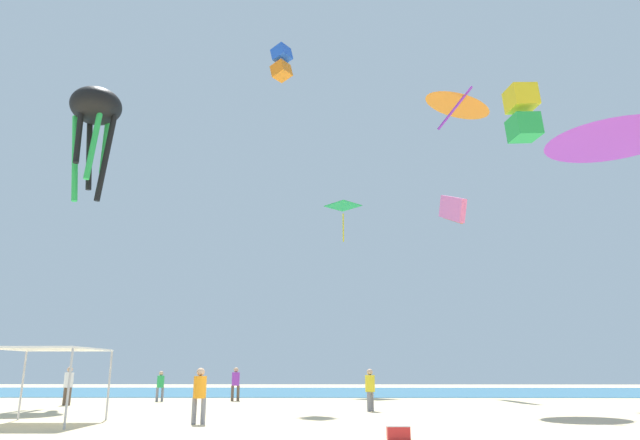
{
  "coord_description": "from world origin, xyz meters",
  "views": [
    {
      "loc": [
        2.11,
        -18.25,
        1.67
      ],
      "look_at": [
        1.7,
        7.83,
        8.62
      ],
      "focal_mm": 31.77,
      "sensor_mm": 36.0,
      "label": 1
    }
  ],
  "objects": [
    {
      "name": "person_far_shore",
      "position": [
        -3.24,
        15.27,
        1.08
      ],
      "size": [
        0.47,
        0.44,
        1.85
      ],
      "rotation": [
        0.0,
        0.0,
        3.51
      ],
      "color": "brown",
      "rests_on": "ground"
    },
    {
      "name": "ocean_strip",
      "position": [
        0.0,
        29.85,
        0.01
      ],
      "size": [
        110.0,
        21.71,
        0.03
      ],
      "primitive_type": "cube",
      "color": "teal",
      "rests_on": "ground"
    },
    {
      "name": "kite_box_blue",
      "position": [
        -0.74,
        12.68,
        19.91
      ],
      "size": [
        1.45,
        1.4,
        2.18
      ],
      "rotation": [
        0.0,
        0.0,
        0.97
      ],
      "color": "blue"
    },
    {
      "name": "person_leftmost",
      "position": [
        3.85,
        6.94,
        1.02
      ],
      "size": [
        0.41,
        0.43,
        1.74
      ],
      "rotation": [
        0.0,
        0.0,
        1.06
      ],
      "color": "slate",
      "rests_on": "ground"
    },
    {
      "name": "person_near_tent",
      "position": [
        -10.96,
        11.02,
        1.09
      ],
      "size": [
        0.46,
        0.44,
        1.86
      ],
      "rotation": [
        0.0,
        0.0,
        5.81
      ],
      "color": "brown",
      "rests_on": "ground"
    },
    {
      "name": "ground",
      "position": [
        0.0,
        0.0,
        -0.05
      ],
      "size": [
        110.0,
        110.0,
        0.1
      ],
      "primitive_type": "cube",
      "color": "beige"
    },
    {
      "name": "kite_parafoil_pink",
      "position": [
        10.86,
        20.31,
        12.73
      ],
      "size": [
        0.85,
        5.52,
        3.35
      ],
      "rotation": [
        0.0,
        0.0,
        4.78
      ],
      "color": "pink"
    },
    {
      "name": "person_central",
      "position": [
        -2.1,
        0.87,
        1.03
      ],
      "size": [
        0.46,
        0.42,
        1.76
      ],
      "rotation": [
        0.0,
        0.0,
        2.95
      ],
      "color": "slate",
      "rests_on": "ground"
    },
    {
      "name": "kite_delta_orange",
      "position": [
        9.2,
        9.87,
        15.85
      ],
      "size": [
        4.59,
        4.58,
        3.07
      ],
      "rotation": [
        0.0,
        0.0,
        1.19
      ],
      "color": "orange"
    },
    {
      "name": "kite_box_yellow",
      "position": [
        13.58,
        12.51,
        16.36
      ],
      "size": [
        1.85,
        1.76,
        3.35
      ],
      "rotation": [
        0.0,
        0.0,
        4.87
      ],
      "color": "yellow"
    },
    {
      "name": "kite_diamond_green",
      "position": [
        3.24,
        23.95,
        13.9
      ],
      "size": [
        2.99,
        2.99,
        2.91
      ],
      "rotation": [
        0.0,
        0.0,
        3.92
      ],
      "color": "green"
    },
    {
      "name": "kite_octopus_black",
      "position": [
        -11.72,
        12.33,
        16.54
      ],
      "size": [
        4.06,
        4.06,
        7.0
      ],
      "rotation": [
        0.0,
        0.0,
        4.18
      ],
      "color": "black"
    },
    {
      "name": "canopy_tent",
      "position": [
        -7.22,
        0.83,
        2.28
      ],
      "size": [
        3.16,
        3.28,
        2.39
      ],
      "color": "#B2B2B7",
      "rests_on": "ground"
    },
    {
      "name": "person_rightmost",
      "position": [
        -7.38,
        14.67,
        0.96
      ],
      "size": [
        0.4,
        0.39,
        1.64
      ],
      "rotation": [
        0.0,
        0.0,
        3.66
      ],
      "color": "slate",
      "rests_on": "ground"
    },
    {
      "name": "cooler_box",
      "position": [
        3.83,
        -3.26,
        0.18
      ],
      "size": [
        0.57,
        0.37,
        0.35
      ],
      "color": "red",
      "rests_on": "ground"
    },
    {
      "name": "kite_delta_purple",
      "position": [
        13.16,
        2.34,
        10.73
      ],
      "size": [
        7.06,
        7.06,
        3.98
      ],
      "rotation": [
        0.0,
        0.0,
        2.26
      ],
      "color": "purple"
    }
  ]
}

